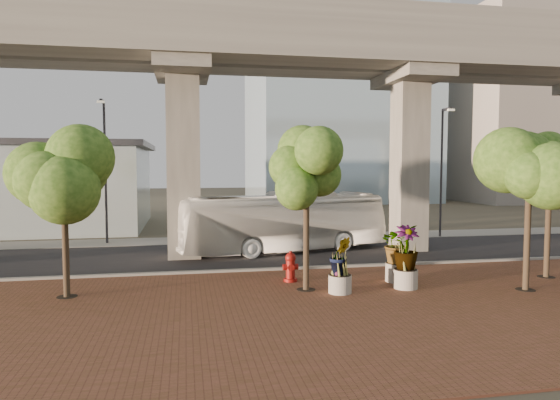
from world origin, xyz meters
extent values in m
plane|color=#3C382B|center=(0.00, 0.00, 0.00)|extent=(160.00, 160.00, 0.00)
cube|color=brown|center=(0.00, -8.00, 0.03)|extent=(70.00, 13.00, 0.06)
cube|color=black|center=(0.00, 2.00, 0.02)|extent=(90.00, 8.00, 0.04)
cube|color=gray|center=(0.00, -2.00, 0.08)|extent=(70.00, 0.25, 0.16)
cube|color=gray|center=(0.00, 7.50, 0.03)|extent=(90.00, 3.00, 0.06)
cube|color=gray|center=(0.00, 0.40, 10.50)|extent=(72.00, 2.40, 1.80)
cube|color=gray|center=(0.00, 3.60, 10.50)|extent=(72.00, 2.40, 1.80)
cube|color=gray|center=(0.00, -0.70, 11.90)|extent=(72.00, 0.12, 1.00)
cube|color=gray|center=(0.00, 4.70, 11.90)|extent=(72.00, 0.12, 1.00)
cube|color=gray|center=(38.00, 36.00, 12.00)|extent=(18.00, 16.00, 24.00)
imported|color=white|center=(-0.87, 2.65, 1.60)|extent=(11.77, 5.25, 3.19)
cylinder|color=maroon|center=(-1.88, -4.20, 0.12)|extent=(0.54, 0.54, 0.12)
cylinder|color=maroon|center=(-1.88, -4.20, 0.56)|extent=(0.36, 0.36, 0.87)
sphere|color=maroon|center=(-1.88, -4.20, 0.99)|extent=(0.42, 0.42, 0.42)
cylinder|color=maroon|center=(-1.88, -4.20, 1.19)|extent=(0.12, 0.12, 0.15)
cylinder|color=maroon|center=(-1.88, -4.20, 0.63)|extent=(0.60, 0.24, 0.24)
cylinder|color=gray|center=(2.27, -5.02, 0.43)|extent=(0.94, 0.94, 0.73)
imported|color=#264C14|center=(2.27, -5.02, 1.58)|extent=(2.09, 2.09, 1.57)
cylinder|color=gray|center=(2.12, -6.08, 0.41)|extent=(0.90, 0.90, 0.70)
imported|color=#264C14|center=(2.12, -6.08, 1.59)|extent=(2.20, 2.20, 1.65)
cylinder|color=#AEA79D|center=(-0.50, -6.30, 0.38)|extent=(0.84, 0.84, 0.65)
imported|color=#264C14|center=(-0.50, -6.30, 1.41)|extent=(1.86, 1.86, 1.39)
cylinder|color=#3F3324|center=(-10.03, -5.03, 1.68)|extent=(0.22, 0.22, 3.25)
cylinder|color=black|center=(-10.03, -5.03, 0.07)|extent=(0.70, 0.70, 0.01)
cylinder|color=#3F3324|center=(-1.59, -5.62, 1.69)|extent=(0.22, 0.22, 3.26)
cylinder|color=black|center=(-1.59, -5.62, 0.07)|extent=(0.70, 0.70, 0.01)
cylinder|color=#3F3324|center=(6.36, -7.15, 1.86)|extent=(0.22, 0.22, 3.61)
cylinder|color=black|center=(6.36, -7.15, 0.07)|extent=(0.70, 0.70, 0.01)
cylinder|color=#3F3324|center=(8.60, -5.44, 1.92)|extent=(0.22, 0.22, 3.71)
cylinder|color=black|center=(8.60, -5.44, 0.07)|extent=(0.70, 0.70, 0.01)
cylinder|color=#303035|center=(-10.52, 7.42, 4.17)|extent=(0.14, 0.14, 8.26)
cube|color=#303035|center=(-10.52, 6.90, 8.30)|extent=(0.15, 1.03, 0.15)
cube|color=silver|center=(-10.52, 6.39, 8.19)|extent=(0.41, 0.21, 0.12)
cylinder|color=#302F34|center=(10.20, 6.22, 4.09)|extent=(0.14, 0.14, 8.10)
cube|color=#302F34|center=(10.20, 5.72, 8.14)|extent=(0.15, 1.01, 0.15)
cube|color=silver|center=(10.20, 5.21, 8.04)|extent=(0.41, 0.20, 0.12)
camera|label=1|loc=(-5.91, -23.23, 4.64)|focal=32.00mm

